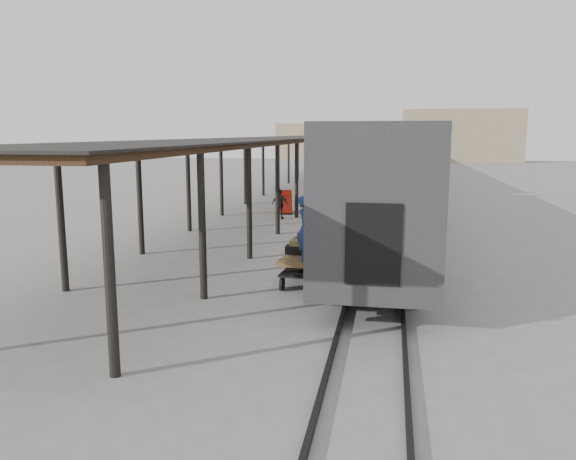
# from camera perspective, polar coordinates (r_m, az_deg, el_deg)

# --- Properties ---
(ground) EXTENTS (160.00, 160.00, 0.00)m
(ground) POSITION_cam_1_polar(r_m,az_deg,el_deg) (16.95, -1.98, -5.28)
(ground) COLOR slate
(ground) RESTS_ON ground
(train) EXTENTS (3.45, 76.01, 4.01)m
(train) POSITION_cam_1_polar(r_m,az_deg,el_deg) (49.80, 10.15, 7.70)
(train) COLOR silver
(train) RESTS_ON ground
(canopy) EXTENTS (4.90, 64.30, 4.15)m
(canopy) POSITION_cam_1_polar(r_m,az_deg,el_deg) (40.58, 0.62, 9.25)
(canopy) COLOR #422B19
(canopy) RESTS_ON ground
(rails) EXTENTS (1.54, 150.00, 0.12)m
(rails) POSITION_cam_1_polar(r_m,az_deg,el_deg) (50.17, 10.06, 4.70)
(rails) COLOR black
(rails) RESTS_ON ground
(building_far) EXTENTS (18.00, 10.00, 8.00)m
(building_far) POSITION_cam_1_polar(r_m,az_deg,el_deg) (94.56, 17.04, 9.16)
(building_far) COLOR tan
(building_far) RESTS_ON ground
(building_left) EXTENTS (12.00, 8.00, 6.00)m
(building_left) POSITION_cam_1_polar(r_m,az_deg,el_deg) (98.92, 2.62, 9.01)
(building_left) COLOR tan
(building_left) RESTS_ON ground
(baggage_cart) EXTENTS (1.39, 2.47, 0.86)m
(baggage_cart) POSITION_cam_1_polar(r_m,az_deg,el_deg) (16.66, 1.87, -3.25)
(baggage_cart) COLOR brown
(baggage_cart) RESTS_ON ground
(suitcase_stack) EXTENTS (1.27, 1.04, 0.59)m
(suitcase_stack) POSITION_cam_1_polar(r_m,az_deg,el_deg) (16.94, 1.68, -1.64)
(suitcase_stack) COLOR #3E3E41
(suitcase_stack) RESTS_ON baggage_cart
(luggage_tug) EXTENTS (1.07, 1.52, 1.24)m
(luggage_tug) POSITION_cam_1_polar(r_m,az_deg,el_deg) (31.30, -0.37, 2.77)
(luggage_tug) COLOR maroon
(luggage_tug) RESTS_ON ground
(porter) EXTENTS (0.47, 0.69, 1.83)m
(porter) POSITION_cam_1_polar(r_m,az_deg,el_deg) (15.80, 1.78, 0.20)
(porter) COLOR navy
(porter) RESTS_ON baggage_cart
(pedestrian) EXTENTS (0.96, 0.55, 1.55)m
(pedestrian) POSITION_cam_1_polar(r_m,az_deg,el_deg) (29.07, -0.81, 2.63)
(pedestrian) COLOR black
(pedestrian) RESTS_ON ground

